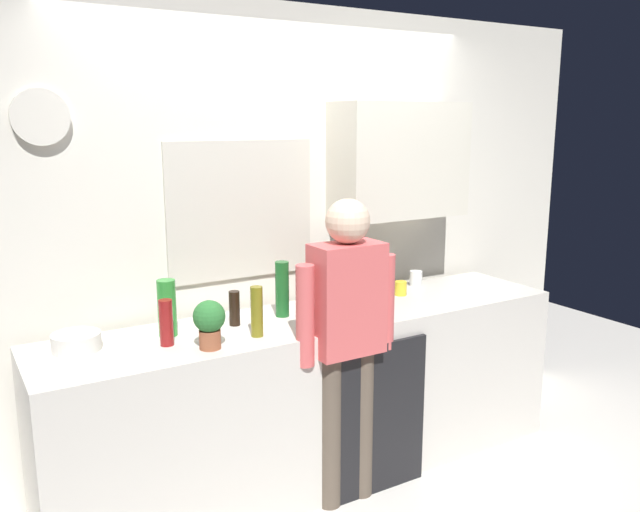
{
  "coord_description": "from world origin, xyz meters",
  "views": [
    {
      "loc": [
        -1.71,
        -2.59,
        1.97
      ],
      "look_at": [
        -0.01,
        0.25,
        1.27
      ],
      "focal_mm": 36.41,
      "sensor_mm": 36.0,
      "label": 1
    }
  ],
  "objects_px": {
    "cup_white_mug": "(416,278)",
    "mixing_bowl": "(76,342)",
    "bottle_green_wine": "(282,289)",
    "bottle_clear_soda": "(167,308)",
    "bottle_dark_sauce": "(234,308)",
    "bottle_amber_beer": "(308,285)",
    "bottle_red_vinegar": "(166,323)",
    "cup_blue_mug": "(316,313)",
    "person_at_sink": "(347,328)",
    "bottle_olive_oil": "(257,312)",
    "cup_yellow_cup": "(401,288)",
    "coffee_maker": "(353,280)",
    "potted_plant": "(209,321)"
  },
  "relations": [
    {
      "from": "bottle_red_vinegar",
      "to": "bottle_dark_sauce",
      "type": "bearing_deg",
      "value": 16.36
    },
    {
      "from": "bottle_red_vinegar",
      "to": "bottle_green_wine",
      "type": "xyz_separation_m",
      "value": [
        0.68,
        0.13,
        0.04
      ]
    },
    {
      "from": "bottle_dark_sauce",
      "to": "cup_white_mug",
      "type": "relative_size",
      "value": 1.89
    },
    {
      "from": "bottle_green_wine",
      "to": "person_at_sink",
      "type": "height_order",
      "value": "person_at_sink"
    },
    {
      "from": "bottle_red_vinegar",
      "to": "cup_white_mug",
      "type": "bearing_deg",
      "value": 8.94
    },
    {
      "from": "bottle_clear_soda",
      "to": "bottle_red_vinegar",
      "type": "bearing_deg",
      "value": -110.09
    },
    {
      "from": "potted_plant",
      "to": "coffee_maker",
      "type": "bearing_deg",
      "value": 14.9
    },
    {
      "from": "bottle_dark_sauce",
      "to": "potted_plant",
      "type": "relative_size",
      "value": 0.78
    },
    {
      "from": "bottle_olive_oil",
      "to": "cup_blue_mug",
      "type": "height_order",
      "value": "bottle_olive_oil"
    },
    {
      "from": "coffee_maker",
      "to": "bottle_red_vinegar",
      "type": "xyz_separation_m",
      "value": [
        -1.13,
        -0.11,
        -0.04
      ]
    },
    {
      "from": "cup_yellow_cup",
      "to": "mixing_bowl",
      "type": "distance_m",
      "value": 1.87
    },
    {
      "from": "cup_yellow_cup",
      "to": "person_at_sink",
      "type": "distance_m",
      "value": 0.76
    },
    {
      "from": "cup_white_mug",
      "to": "mixing_bowl",
      "type": "distance_m",
      "value": 2.1
    },
    {
      "from": "bottle_dark_sauce",
      "to": "cup_white_mug",
      "type": "xyz_separation_m",
      "value": [
        1.32,
        0.15,
        -0.04
      ]
    },
    {
      "from": "bottle_olive_oil",
      "to": "potted_plant",
      "type": "relative_size",
      "value": 1.09
    },
    {
      "from": "cup_white_mug",
      "to": "cup_yellow_cup",
      "type": "distance_m",
      "value": 0.26
    },
    {
      "from": "coffee_maker",
      "to": "cup_blue_mug",
      "type": "xyz_separation_m",
      "value": [
        -0.35,
        -0.16,
        -0.1
      ]
    },
    {
      "from": "bottle_red_vinegar",
      "to": "coffee_maker",
      "type": "bearing_deg",
      "value": 5.6
    },
    {
      "from": "bottle_green_wine",
      "to": "cup_blue_mug",
      "type": "relative_size",
      "value": 3.0
    },
    {
      "from": "bottle_clear_soda",
      "to": "potted_plant",
      "type": "height_order",
      "value": "bottle_clear_soda"
    },
    {
      "from": "bottle_amber_beer",
      "to": "bottle_clear_soda",
      "type": "xyz_separation_m",
      "value": [
        -0.86,
        -0.11,
        0.02
      ]
    },
    {
      "from": "bottle_red_vinegar",
      "to": "bottle_clear_soda",
      "type": "xyz_separation_m",
      "value": [
        0.05,
        0.13,
        0.03
      ]
    },
    {
      "from": "bottle_dark_sauce",
      "to": "cup_yellow_cup",
      "type": "height_order",
      "value": "bottle_dark_sauce"
    },
    {
      "from": "bottle_clear_soda",
      "to": "cup_yellow_cup",
      "type": "bearing_deg",
      "value": 0.11
    },
    {
      "from": "person_at_sink",
      "to": "coffee_maker",
      "type": "bearing_deg",
      "value": 45.86
    },
    {
      "from": "coffee_maker",
      "to": "mixing_bowl",
      "type": "distance_m",
      "value": 1.51
    },
    {
      "from": "bottle_green_wine",
      "to": "bottle_clear_soda",
      "type": "distance_m",
      "value": 0.63
    },
    {
      "from": "cup_yellow_cup",
      "to": "mixing_bowl",
      "type": "relative_size",
      "value": 0.39
    },
    {
      "from": "bottle_dark_sauce",
      "to": "cup_blue_mug",
      "type": "xyz_separation_m",
      "value": [
        0.38,
        -0.17,
        -0.04
      ]
    },
    {
      "from": "bottle_clear_soda",
      "to": "bottle_dark_sauce",
      "type": "bearing_deg",
      "value": -3.11
    },
    {
      "from": "bottle_clear_soda",
      "to": "person_at_sink",
      "type": "distance_m",
      "value": 0.89
    },
    {
      "from": "bottle_amber_beer",
      "to": "cup_yellow_cup",
      "type": "distance_m",
      "value": 0.6
    },
    {
      "from": "cup_yellow_cup",
      "to": "person_at_sink",
      "type": "relative_size",
      "value": 0.05
    },
    {
      "from": "bottle_green_wine",
      "to": "bottle_red_vinegar",
      "type": "bearing_deg",
      "value": -169.17
    },
    {
      "from": "cup_blue_mug",
      "to": "potted_plant",
      "type": "bearing_deg",
      "value": -171.43
    },
    {
      "from": "bottle_dark_sauce",
      "to": "cup_yellow_cup",
      "type": "distance_m",
      "value": 1.1
    },
    {
      "from": "mixing_bowl",
      "to": "person_at_sink",
      "type": "bearing_deg",
      "value": -18.59
    },
    {
      "from": "cup_blue_mug",
      "to": "cup_white_mug",
      "type": "bearing_deg",
      "value": 19.08
    },
    {
      "from": "bottle_olive_oil",
      "to": "bottle_amber_beer",
      "type": "relative_size",
      "value": 1.09
    },
    {
      "from": "bottle_dark_sauce",
      "to": "bottle_amber_beer",
      "type": "height_order",
      "value": "bottle_amber_beer"
    },
    {
      "from": "bottle_clear_soda",
      "to": "cup_blue_mug",
      "type": "xyz_separation_m",
      "value": [
        0.73,
        -0.19,
        -0.09
      ]
    },
    {
      "from": "person_at_sink",
      "to": "bottle_amber_beer",
      "type": "bearing_deg",
      "value": 75.98
    },
    {
      "from": "bottle_dark_sauce",
      "to": "bottle_red_vinegar",
      "type": "bearing_deg",
      "value": -163.64
    },
    {
      "from": "mixing_bowl",
      "to": "cup_white_mug",
      "type": "bearing_deg",
      "value": 3.32
    },
    {
      "from": "cup_white_mug",
      "to": "bottle_olive_oil",
      "type": "bearing_deg",
      "value": -164.02
    },
    {
      "from": "bottle_olive_oil",
      "to": "bottle_red_vinegar",
      "type": "height_order",
      "value": "bottle_olive_oil"
    },
    {
      "from": "bottle_clear_soda",
      "to": "bottle_green_wine",
      "type": "bearing_deg",
      "value": -0.44
    },
    {
      "from": "bottle_clear_soda",
      "to": "cup_white_mug",
      "type": "distance_m",
      "value": 1.67
    },
    {
      "from": "cup_white_mug",
      "to": "bottle_dark_sauce",
      "type": "bearing_deg",
      "value": -173.35
    },
    {
      "from": "bottle_red_vinegar",
      "to": "bottle_clear_soda",
      "type": "relative_size",
      "value": 0.79
    }
  ]
}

